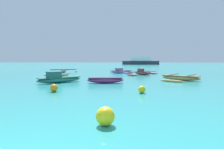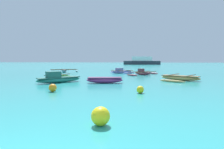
{
  "view_description": "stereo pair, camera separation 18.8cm",
  "coord_description": "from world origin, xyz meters",
  "px_view_note": "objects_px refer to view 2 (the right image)",
  "views": [
    {
      "loc": [
        2.31,
        -1.9,
        1.93
      ],
      "look_at": [
        0.27,
        20.0,
        0.25
      ],
      "focal_mm": 32.0,
      "sensor_mm": 36.0,
      "label": 1
    },
    {
      "loc": [
        2.5,
        -1.89,
        1.93
      ],
      "look_at": [
        0.27,
        20.0,
        0.25
      ],
      "focal_mm": 32.0,
      "sensor_mm": 36.0,
      "label": 2
    }
  ],
  "objects_px": {
    "mooring_buoy_0": "(53,88)",
    "mooring_buoy_2": "(101,116)",
    "moored_boat_4": "(121,71)",
    "moored_boat_5": "(143,73)",
    "moored_boat_1": "(180,78)",
    "moored_boat_2": "(58,79)",
    "moored_boat_0": "(105,80)",
    "moored_boat_6": "(58,76)",
    "mooring_buoy_1": "(140,90)",
    "moored_boat_3": "(64,71)",
    "distant_ferry": "(142,61)"
  },
  "relations": [
    {
      "from": "moored_boat_0",
      "to": "moored_boat_6",
      "type": "height_order",
      "value": "moored_boat_0"
    },
    {
      "from": "mooring_buoy_0",
      "to": "mooring_buoy_1",
      "type": "distance_m",
      "value": 5.18
    },
    {
      "from": "moored_boat_5",
      "to": "moored_boat_3",
      "type": "bearing_deg",
      "value": -160.58
    },
    {
      "from": "moored_boat_4",
      "to": "mooring_buoy_1",
      "type": "bearing_deg",
      "value": -125.21
    },
    {
      "from": "moored_boat_5",
      "to": "moored_boat_6",
      "type": "height_order",
      "value": "moored_boat_5"
    },
    {
      "from": "moored_boat_6",
      "to": "mooring_buoy_1",
      "type": "distance_m",
      "value": 11.58
    },
    {
      "from": "moored_boat_5",
      "to": "mooring_buoy_1",
      "type": "bearing_deg",
      "value": -54.47
    },
    {
      "from": "moored_boat_1",
      "to": "moored_boat_2",
      "type": "bearing_deg",
      "value": -131.66
    },
    {
      "from": "moored_boat_0",
      "to": "moored_boat_5",
      "type": "relative_size",
      "value": 0.67
    },
    {
      "from": "mooring_buoy_2",
      "to": "moored_boat_0",
      "type": "bearing_deg",
      "value": 97.26
    },
    {
      "from": "moored_boat_4",
      "to": "moored_boat_6",
      "type": "xyz_separation_m",
      "value": [
        -6.08,
        -8.25,
        -0.05
      ]
    },
    {
      "from": "moored_boat_1",
      "to": "moored_boat_5",
      "type": "bearing_deg",
      "value": 149.88
    },
    {
      "from": "moored_boat_2",
      "to": "mooring_buoy_0",
      "type": "relative_size",
      "value": 7.13
    },
    {
      "from": "moored_boat_3",
      "to": "moored_boat_2",
      "type": "bearing_deg",
      "value": -8.93
    },
    {
      "from": "mooring_buoy_2",
      "to": "moored_boat_5",
      "type": "bearing_deg",
      "value": 83.52
    },
    {
      "from": "moored_boat_0",
      "to": "mooring_buoy_0",
      "type": "distance_m",
      "value": 5.27
    },
    {
      "from": "moored_boat_0",
      "to": "moored_boat_4",
      "type": "bearing_deg",
      "value": 79.35
    },
    {
      "from": "moored_boat_4",
      "to": "mooring_buoy_1",
      "type": "height_order",
      "value": "moored_boat_4"
    },
    {
      "from": "moored_boat_5",
      "to": "distant_ferry",
      "type": "height_order",
      "value": "distant_ferry"
    },
    {
      "from": "moored_boat_1",
      "to": "mooring_buoy_2",
      "type": "distance_m",
      "value": 14.13
    },
    {
      "from": "moored_boat_4",
      "to": "distant_ferry",
      "type": "xyz_separation_m",
      "value": [
        4.98,
        47.01,
        0.96
      ]
    },
    {
      "from": "mooring_buoy_0",
      "to": "moored_boat_6",
      "type": "bearing_deg",
      "value": 109.17
    },
    {
      "from": "moored_boat_1",
      "to": "distant_ferry",
      "type": "relative_size",
      "value": 0.33
    },
    {
      "from": "moored_boat_4",
      "to": "moored_boat_5",
      "type": "xyz_separation_m",
      "value": [
        2.8,
        -2.93,
        0.01
      ]
    },
    {
      "from": "moored_boat_0",
      "to": "mooring_buoy_0",
      "type": "bearing_deg",
      "value": -125.29
    },
    {
      "from": "distant_ferry",
      "to": "mooring_buoy_1",
      "type": "bearing_deg",
      "value": -92.7
    },
    {
      "from": "mooring_buoy_0",
      "to": "moored_boat_2",
      "type": "bearing_deg",
      "value": 107.24
    },
    {
      "from": "moored_boat_1",
      "to": "moored_boat_2",
      "type": "relative_size",
      "value": 1.33
    },
    {
      "from": "moored_boat_5",
      "to": "mooring_buoy_0",
      "type": "bearing_deg",
      "value": -74.78
    },
    {
      "from": "moored_boat_4",
      "to": "distant_ferry",
      "type": "height_order",
      "value": "distant_ferry"
    },
    {
      "from": "moored_boat_2",
      "to": "mooring_buoy_2",
      "type": "bearing_deg",
      "value": -106.69
    },
    {
      "from": "mooring_buoy_0",
      "to": "mooring_buoy_2",
      "type": "xyz_separation_m",
      "value": [
        3.8,
        -5.73,
        0.04
      ]
    },
    {
      "from": "moored_boat_2",
      "to": "moored_boat_5",
      "type": "relative_size",
      "value": 0.74
    },
    {
      "from": "moored_boat_4",
      "to": "moored_boat_6",
      "type": "height_order",
      "value": "moored_boat_4"
    },
    {
      "from": "moored_boat_6",
      "to": "mooring_buoy_0",
      "type": "distance_m",
      "value": 8.79
    },
    {
      "from": "moored_boat_2",
      "to": "mooring_buoy_1",
      "type": "bearing_deg",
      "value": -78.39
    },
    {
      "from": "mooring_buoy_0",
      "to": "mooring_buoy_1",
      "type": "height_order",
      "value": "mooring_buoy_0"
    },
    {
      "from": "moored_boat_0",
      "to": "moored_boat_1",
      "type": "relative_size",
      "value": 0.68
    },
    {
      "from": "moored_boat_1",
      "to": "moored_boat_2",
      "type": "height_order",
      "value": "moored_boat_2"
    },
    {
      "from": "moored_boat_0",
      "to": "mooring_buoy_0",
      "type": "relative_size",
      "value": 6.46
    },
    {
      "from": "moored_boat_5",
      "to": "moored_boat_6",
      "type": "bearing_deg",
      "value": -110.12
    },
    {
      "from": "mooring_buoy_2",
      "to": "moored_boat_3",
      "type": "bearing_deg",
      "value": 111.71
    },
    {
      "from": "distant_ferry",
      "to": "moored_boat_3",
      "type": "bearing_deg",
      "value": -106.66
    },
    {
      "from": "moored_boat_0",
      "to": "distant_ferry",
      "type": "xyz_separation_m",
      "value": [
        5.7,
        58.91,
        0.94
      ]
    },
    {
      "from": "moored_boat_4",
      "to": "moored_boat_5",
      "type": "height_order",
      "value": "moored_boat_5"
    },
    {
      "from": "moored_boat_6",
      "to": "mooring_buoy_0",
      "type": "height_order",
      "value": "mooring_buoy_0"
    },
    {
      "from": "moored_boat_2",
      "to": "moored_boat_5",
      "type": "xyz_separation_m",
      "value": [
        7.43,
        9.02,
        -0.08
      ]
    },
    {
      "from": "moored_boat_1",
      "to": "moored_boat_3",
      "type": "height_order",
      "value": "moored_boat_1"
    },
    {
      "from": "moored_boat_3",
      "to": "mooring_buoy_2",
      "type": "xyz_separation_m",
      "value": [
        9.34,
        -23.46,
        0.08
      ]
    },
    {
      "from": "moored_boat_2",
      "to": "moored_boat_1",
      "type": "bearing_deg",
      "value": -28.75
    }
  ]
}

